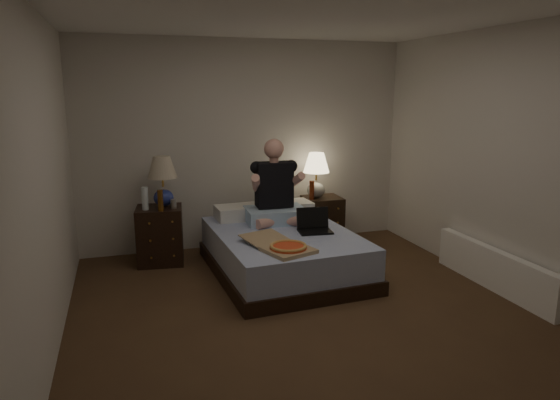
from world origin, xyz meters
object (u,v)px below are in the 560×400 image
object	(u,v)px
nightstand_right	(322,220)
pizza_box	(288,248)
lamp_right	(316,175)
person	(275,181)
laptop	(315,221)
water_bottle	(145,198)
nightstand_left	(160,235)
soda_can	(173,204)
bed	(283,252)
radiator	(494,269)
beer_bottle_right	(312,190)
beer_bottle_left	(160,200)
lamp_left	(163,181)

from	to	relation	value
nightstand_right	pizza_box	xyz separation A→B (m)	(-0.95, -1.50, 0.20)
nightstand_right	lamp_right	xyz separation A→B (m)	(-0.09, 0.00, 0.58)
person	laptop	bearing A→B (deg)	-59.91
water_bottle	nightstand_left	bearing A→B (deg)	25.27
soda_can	nightstand_right	bearing A→B (deg)	6.76
bed	radiator	size ratio (longest dim) A/B	1.13
bed	nightstand_right	bearing A→B (deg)	44.37
person	laptop	size ratio (longest dim) A/B	2.74
bed	person	xyz separation A→B (m)	(0.04, 0.40, 0.69)
radiator	lamp_right	bearing A→B (deg)	120.39
beer_bottle_right	laptop	distance (m)	0.97
lamp_right	water_bottle	world-z (taller)	lamp_right
laptop	beer_bottle_left	bearing A→B (deg)	163.00
beer_bottle_right	lamp_left	bearing A→B (deg)	-179.64
lamp_right	beer_bottle_left	size ratio (longest dim) A/B	2.43
lamp_left	water_bottle	size ratio (longest dim) A/B	2.24
nightstand_right	soda_can	size ratio (longest dim) A/B	5.94
nightstand_right	person	xyz separation A→B (m)	(-0.76, -0.45, 0.62)
nightstand_right	laptop	size ratio (longest dim) A/B	1.75
nightstand_left	nightstand_right	xyz separation A→B (m)	(2.01, 0.13, -0.02)
nightstand_right	water_bottle	size ratio (longest dim) A/B	2.38
beer_bottle_left	laptop	xyz separation A→B (m)	(1.51, -0.67, -0.18)
nightstand_right	soda_can	distance (m)	1.91
nightstand_right	bed	bearing A→B (deg)	-130.78
nightstand_left	pizza_box	size ratio (longest dim) A/B	0.84
nightstand_right	beer_bottle_right	xyz separation A→B (m)	(-0.17, -0.07, 0.41)
soda_can	beer_bottle_right	world-z (taller)	beer_bottle_right
nightstand_right	person	distance (m)	1.08
laptop	person	bearing A→B (deg)	124.51
lamp_left	laptop	xyz separation A→B (m)	(1.46, -0.89, -0.35)
lamp_left	soda_can	xyz separation A→B (m)	(0.09, -0.14, -0.23)
lamp_right	beer_bottle_right	xyz separation A→B (m)	(-0.09, -0.08, -0.17)
lamp_left	pizza_box	world-z (taller)	lamp_left
bed	water_bottle	xyz separation A→B (m)	(-1.36, 0.66, 0.54)
lamp_right	soda_can	bearing A→B (deg)	-172.78
laptop	radiator	xyz separation A→B (m)	(1.51, -0.92, -0.37)
beer_bottle_right	pizza_box	world-z (taller)	beer_bottle_right
beer_bottle_right	laptop	size ratio (longest dim) A/B	0.68
person	lamp_right	bearing A→B (deg)	36.78
beer_bottle_right	person	bearing A→B (deg)	-147.00
water_bottle	person	size ratio (longest dim) A/B	0.27
person	lamp_left	bearing A→B (deg)	165.26
soda_can	pizza_box	distance (m)	1.57
lamp_right	beer_bottle_right	world-z (taller)	lamp_right
nightstand_left	radiator	xyz separation A→B (m)	(3.04, -1.76, -0.12)
nightstand_right	beer_bottle_left	world-z (taller)	beer_bottle_left
bed	person	size ratio (longest dim) A/B	1.95
water_bottle	radiator	bearing A→B (deg)	-28.08
beer_bottle_left	soda_can	bearing A→B (deg)	31.10
beer_bottle_left	pizza_box	distance (m)	1.60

